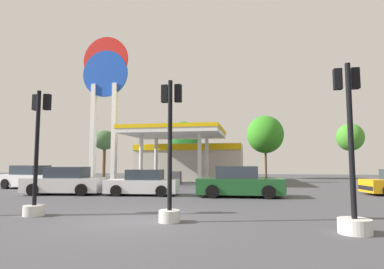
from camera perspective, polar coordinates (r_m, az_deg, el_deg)
The scene contains 14 objects.
ground_plane at distance 10.42m, azimuth -10.33°, elevation -15.06°, with size 90.00×90.00×0.00m, color #47474C.
gas_station at distance 33.41m, azimuth -0.51°, elevation -4.43°, with size 10.99×13.81×4.83m.
station_pole_sign at distance 30.75m, azimuth -15.41°, elevation 8.12°, with size 4.37×0.56×13.62m.
car_0 at distance 18.37m, azimuth -8.84°, elevation -8.71°, with size 4.18×2.13×1.45m.
car_1 at distance 17.46m, azimuth 8.49°, elevation -8.61°, with size 4.68×2.29×1.64m.
car_2 at distance 20.01m, azimuth -21.88°, elevation -7.92°, with size 4.65×2.49×1.59m.
car_3 at distance 25.66m, azimuth -26.91°, elevation -7.00°, with size 4.84×2.65×1.65m.
traffic_signal_0 at distance 12.37m, azimuth -26.22°, elevation -6.05°, with size 0.71×0.71×4.37m.
traffic_signal_1 at distance 9.31m, azimuth 26.93°, elevation -7.84°, with size 0.83×0.83×4.47m.
traffic_signal_2 at distance 9.94m, azimuth -3.96°, elevation -6.29°, with size 0.66×0.69×4.42m.
tree_0 at distance 42.16m, azimuth -15.46°, elevation -1.07°, with size 2.94×2.94×6.02m.
tree_1 at distance 39.50m, azimuth -1.53°, elevation -0.61°, with size 3.84×3.84×7.00m.
tree_2 at distance 38.54m, azimuth 13.04°, elevation 0.00°, with size 4.31×4.31×7.44m.
tree_3 at distance 40.16m, azimuth 26.58°, elevation -0.51°, with size 3.01×3.01×6.32m.
Camera 1 is at (3.64, -9.59, 1.80)m, focal length 29.62 mm.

